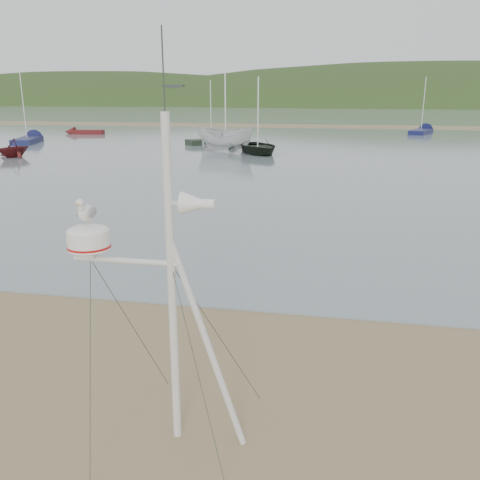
% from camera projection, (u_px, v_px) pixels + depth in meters
% --- Properties ---
extents(ground, '(560.00, 560.00, 0.00)m').
position_uv_depth(ground, '(78.00, 409.00, 7.65)').
color(ground, olive).
rests_on(ground, ground).
extents(water, '(560.00, 256.00, 0.04)m').
position_uv_depth(water, '(327.00, 112.00, 132.15)').
color(water, gray).
rests_on(water, ground).
extents(sandbar, '(560.00, 7.00, 0.07)m').
position_uv_depth(sandbar, '(315.00, 126.00, 73.66)').
color(sandbar, olive).
rests_on(sandbar, water).
extents(hill_ridge, '(620.00, 180.00, 80.00)m').
position_uv_depth(hill_ridge, '(372.00, 149.00, 231.38)').
color(hill_ridge, '#243B18').
rests_on(hill_ridge, ground).
extents(far_cottages, '(294.40, 6.30, 8.00)m').
position_uv_depth(far_cottages, '(340.00, 95.00, 190.87)').
color(far_cottages, white).
rests_on(far_cottages, ground).
extents(mast_rig, '(2.35, 2.51, 5.31)m').
position_uv_depth(mast_rig, '(168.00, 353.00, 6.68)').
color(mast_rig, silver).
rests_on(mast_rig, ground).
extents(boat_dark, '(3.87, 2.81, 5.34)m').
position_uv_depth(boat_dark, '(258.00, 119.00, 39.21)').
color(boat_dark, black).
rests_on(boat_dark, water).
extents(boat_red, '(2.63, 2.08, 2.66)m').
position_uv_depth(boat_red, '(12.00, 139.00, 37.35)').
color(boat_red, '#551315').
rests_on(boat_red, water).
extents(boat_white, '(2.66, 2.62, 5.40)m').
position_uv_depth(boat_white, '(225.00, 117.00, 41.01)').
color(boat_white, silver).
rests_on(boat_white, water).
extents(sailboat_blue_far, '(4.09, 7.23, 7.03)m').
position_uv_depth(sailboat_blue_far, '(424.00, 131.00, 61.17)').
color(sailboat_blue_far, '#131845').
rests_on(sailboat_blue_far, ground).
extents(dinghy_red_far, '(4.80, 1.46, 1.15)m').
position_uv_depth(dinghy_red_far, '(80.00, 132.00, 59.43)').
color(dinghy_red_far, '#551315').
rests_on(dinghy_red_far, ground).
extents(sailboat_blue_near, '(3.83, 7.26, 7.03)m').
position_uv_depth(sailboat_blue_near, '(33.00, 139.00, 50.23)').
color(sailboat_blue_near, '#131845').
rests_on(sailboat_blue_near, ground).
extents(sailboat_dark_mid, '(5.59, 5.37, 6.23)m').
position_uv_depth(sailboat_dark_mid, '(226.00, 140.00, 48.26)').
color(sailboat_dark_mid, black).
rests_on(sailboat_dark_mid, ground).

